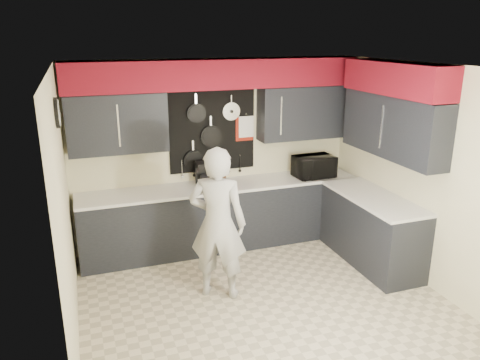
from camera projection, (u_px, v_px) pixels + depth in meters
name	position (u px, v px, depth m)	size (l,w,h in m)	color
ground	(260.00, 296.00, 5.42)	(4.00, 4.00, 0.00)	beige
back_wall_assembly	(219.00, 104.00, 6.26)	(4.00, 0.36, 2.60)	#FBF2C1
right_wall_assembly	(397.00, 117.00, 5.65)	(0.36, 3.50, 2.60)	#FBF2C1
left_wall_assembly	(65.00, 209.00, 4.40)	(0.05, 3.50, 2.60)	#FBF2C1
base_cabinets	(263.00, 219.00, 6.45)	(3.95, 2.20, 0.92)	black
microwave	(314.00, 166.00, 6.74)	(0.56, 0.38, 0.31)	black
knife_block	(223.00, 177.00, 6.43)	(0.09, 0.09, 0.21)	#381811
utensil_crock	(214.00, 179.00, 6.41)	(0.13, 0.13, 0.16)	white
coffee_maker	(203.00, 174.00, 6.32)	(0.21, 0.24, 0.34)	black
person	(218.00, 224.00, 5.20)	(0.65, 0.42, 1.77)	#B7B7B4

